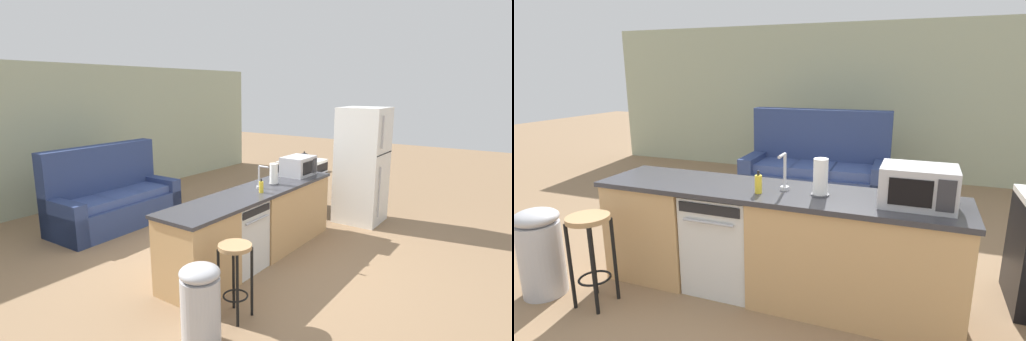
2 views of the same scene
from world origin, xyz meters
TOP-DOWN VIEW (x-y plane):
  - ground_plane at (0.00, 0.00)m, footprint 24.00×24.00m
  - wall_back at (0.30, 4.20)m, footprint 10.00×0.06m
  - kitchen_counter at (0.24, 0.00)m, footprint 2.94×0.66m
  - dishwasher at (-0.25, -0.00)m, footprint 0.58×0.61m
  - microwave at (1.23, -0.00)m, footprint 0.50×0.37m
  - sink_faucet at (0.25, 0.01)m, footprint 0.07×0.18m
  - paper_towel_roll at (0.55, -0.01)m, footprint 0.14×0.14m
  - soap_bottle at (0.09, -0.12)m, footprint 0.06×0.06m
  - bar_stool at (-1.09, -0.65)m, footprint 0.32×0.32m
  - trash_bin at (-1.61, -0.68)m, footprint 0.35×0.35m
  - couch at (-0.14, 2.64)m, footprint 2.03×0.98m

SIDE VIEW (x-z plane):
  - ground_plane at x=0.00m, z-range 0.00..0.00m
  - trash_bin at x=-1.61m, z-range 0.01..0.75m
  - couch at x=-0.14m, z-range -0.24..1.03m
  - kitchen_counter at x=0.24m, z-range -0.03..0.87m
  - dishwasher at x=-0.25m, z-range 0.00..0.84m
  - bar_stool at x=-1.09m, z-range 0.17..0.91m
  - soap_bottle at x=0.09m, z-range 0.88..1.06m
  - sink_faucet at x=0.25m, z-range 0.88..1.18m
  - paper_towel_roll at x=0.55m, z-range 0.90..1.18m
  - microwave at x=1.23m, z-range 0.90..1.18m
  - wall_back at x=0.30m, z-range 0.00..2.60m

